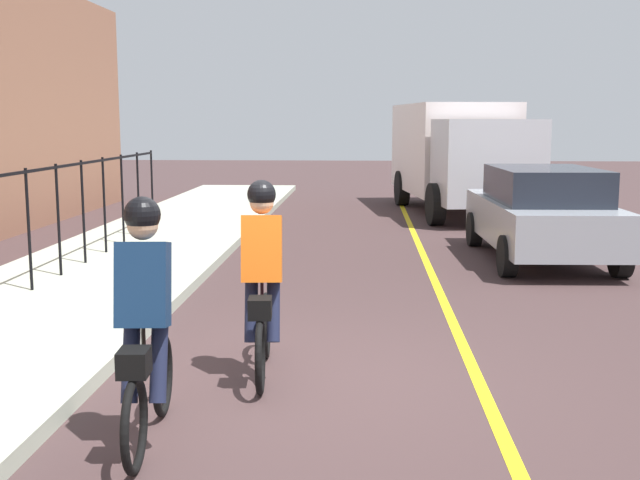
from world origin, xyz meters
TOP-DOWN VIEW (x-y plane):
  - ground_plane at (0.00, 0.00)m, footprint 80.00×80.00m
  - lane_line_centre at (0.00, -1.60)m, footprint 36.00×0.12m
  - cyclist_lead at (-1.49, 1.01)m, footprint 1.71×0.38m
  - cyclist_follow at (0.10, 0.38)m, footprint 1.71×0.38m
  - patrol_sedan at (6.46, -3.53)m, footprint 4.45×2.03m
  - box_truck_background at (13.54, -2.95)m, footprint 6.95×3.23m

SIDE VIEW (x-z plane):
  - ground_plane at x=0.00m, z-range 0.00..0.00m
  - lane_line_centre at x=0.00m, z-range 0.00..0.01m
  - patrol_sedan at x=6.46m, z-range 0.03..1.61m
  - cyclist_lead at x=-1.49m, z-range 0.00..1.82m
  - cyclist_follow at x=0.10m, z-range 0.00..1.82m
  - box_truck_background at x=13.54m, z-range 0.16..2.94m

